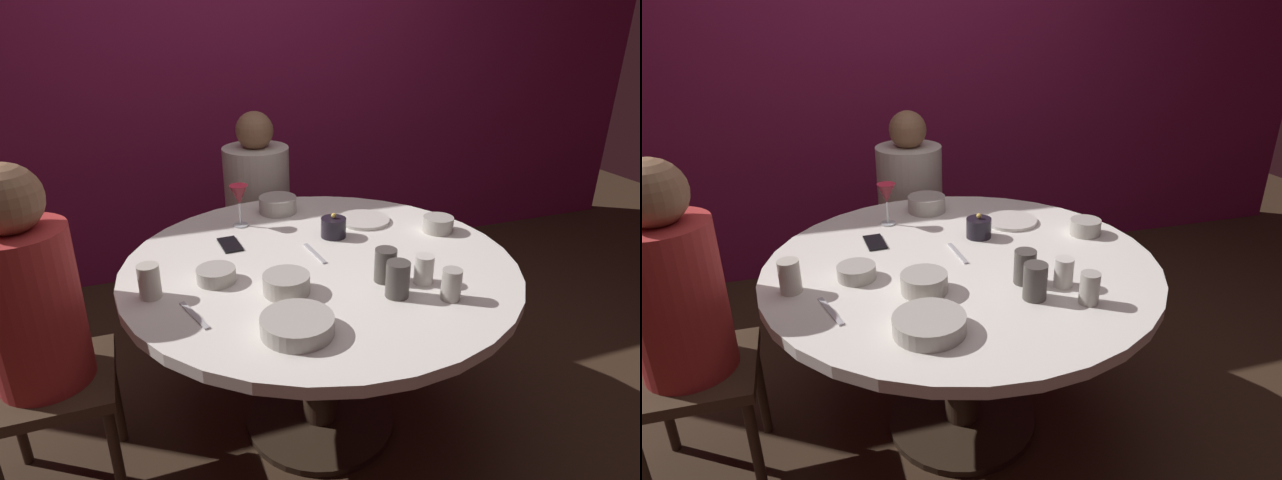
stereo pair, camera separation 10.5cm
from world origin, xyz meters
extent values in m
plane|color=#382619|center=(0.00, 0.00, 0.00)|extent=(8.00, 8.00, 0.00)
cube|color=maroon|center=(0.00, 1.62, 1.30)|extent=(6.00, 0.10, 2.60)
cylinder|color=white|center=(0.00, 0.00, 0.72)|extent=(1.41, 1.41, 0.04)
cylinder|color=#332319|center=(0.00, 0.00, 0.35)|extent=(0.14, 0.14, 0.70)
cylinder|color=#2D2116|center=(0.00, 0.00, 0.01)|extent=(0.60, 0.60, 0.03)
cube|color=#3F2D1E|center=(-0.94, 0.00, 0.45)|extent=(0.40, 0.40, 0.04)
cylinder|color=#B22D2D|center=(-0.94, 0.00, 0.73)|extent=(0.29, 0.29, 0.52)
sphere|color=#8C6647|center=(-0.94, 0.00, 1.09)|extent=(0.21, 0.21, 0.21)
cylinder|color=#332319|center=(-0.77, -0.17, 0.21)|extent=(0.04, 0.04, 0.43)
cylinder|color=#332319|center=(-1.11, 0.17, 0.21)|extent=(0.04, 0.04, 0.43)
cylinder|color=#332319|center=(-0.77, 0.17, 0.21)|extent=(0.04, 0.04, 0.43)
cube|color=#3F2D1E|center=(0.00, 0.94, 0.45)|extent=(0.40, 0.40, 0.04)
cylinder|color=beige|center=(0.00, 0.94, 0.70)|extent=(0.33, 0.33, 0.46)
sphere|color=#8C6647|center=(0.00, 0.94, 1.02)|extent=(0.19, 0.19, 0.19)
cylinder|color=#332319|center=(-0.17, 1.11, 0.21)|extent=(0.04, 0.04, 0.43)
cylinder|color=#332319|center=(-0.17, 0.77, 0.21)|extent=(0.04, 0.04, 0.43)
cylinder|color=#332319|center=(0.17, 1.11, 0.21)|extent=(0.04, 0.04, 0.43)
cylinder|color=#332319|center=(0.17, 0.77, 0.21)|extent=(0.04, 0.04, 0.43)
cylinder|color=black|center=(0.12, 0.19, 0.78)|extent=(0.10, 0.10, 0.08)
sphere|color=#F9D159|center=(0.12, 0.19, 0.83)|extent=(0.02, 0.02, 0.02)
cylinder|color=silver|center=(-0.20, 0.42, 0.74)|extent=(0.06, 0.06, 0.01)
cylinder|color=silver|center=(-0.20, 0.42, 0.79)|extent=(0.01, 0.01, 0.09)
cone|color=maroon|center=(-0.20, 0.42, 0.88)|extent=(0.08, 0.08, 0.08)
cylinder|color=silver|center=(0.30, 0.29, 0.75)|extent=(0.22, 0.22, 0.01)
cube|color=black|center=(-0.28, 0.24, 0.74)|extent=(0.08, 0.14, 0.01)
cylinder|color=#B2ADA3|center=(0.54, 0.09, 0.77)|extent=(0.12, 0.12, 0.06)
cylinder|color=#B2ADA3|center=(-0.18, -0.18, 0.77)|extent=(0.15, 0.15, 0.06)
cylinder|color=#B2ADA3|center=(-0.22, -0.42, 0.76)|extent=(0.21, 0.21, 0.05)
cylinder|color=#B2ADA3|center=(-0.01, 0.52, 0.77)|extent=(0.17, 0.17, 0.07)
cylinder|color=#B2ADA3|center=(-0.38, -0.03, 0.76)|extent=(0.13, 0.13, 0.05)
cylinder|color=#4C4742|center=(0.15, -0.22, 0.80)|extent=(0.07, 0.07, 0.11)
cylinder|color=silver|center=(0.26, -0.28, 0.79)|extent=(0.06, 0.06, 0.10)
cylinder|color=#4C4742|center=(0.14, -0.32, 0.80)|extent=(0.08, 0.08, 0.12)
cylinder|color=#B2ADA3|center=(0.29, -0.40, 0.79)|extent=(0.06, 0.06, 0.10)
cylinder|color=beige|center=(-0.59, -0.07, 0.79)|extent=(0.07, 0.07, 0.11)
cube|color=#B7B7BC|center=(-0.48, -0.23, 0.74)|extent=(0.07, 0.18, 0.01)
cube|color=#B7B7BC|center=(0.00, 0.06, 0.74)|extent=(0.03, 0.18, 0.01)
camera|label=1|loc=(-0.60, -1.64, 1.59)|focal=30.29mm
camera|label=2|loc=(-0.50, -1.68, 1.59)|focal=30.29mm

